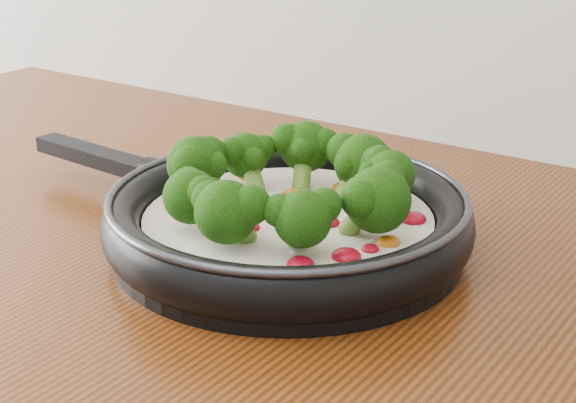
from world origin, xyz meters
The scene contains 1 object.
skillet centered at (0.06, 1.09, 0.94)m, with size 0.56×0.37×0.10m.
Camera 1 is at (0.49, 0.48, 1.24)m, focal length 52.74 mm.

